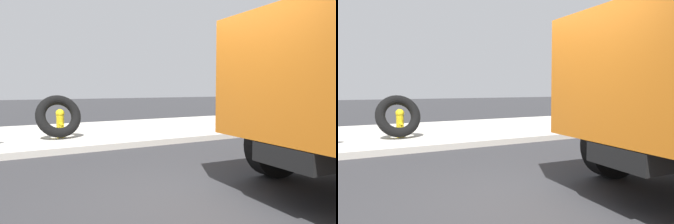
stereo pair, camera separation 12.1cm
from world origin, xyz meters
TOP-DOWN VIEW (x-y plane):
  - ground_plane at (0.00, 0.00)m, footprint 80.00×80.00m
  - sidewalk_curb at (0.00, 6.50)m, footprint 36.00×5.00m
  - fire_hydrant at (-0.84, 5.56)m, footprint 0.22×0.51m
  - loose_tire at (-0.89, 5.45)m, footprint 1.17×0.73m
  - street_light_pole at (8.59, 4.91)m, footprint 0.12×0.12m

SIDE VIEW (x-z plane):
  - ground_plane at x=0.00m, z-range 0.00..0.00m
  - sidewalk_curb at x=0.00m, z-range 0.00..0.15m
  - fire_hydrant at x=-0.84m, z-range 0.17..0.92m
  - loose_tire at x=-0.89m, z-range 0.15..1.30m
  - street_light_pole at x=8.59m, z-range 0.15..7.12m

